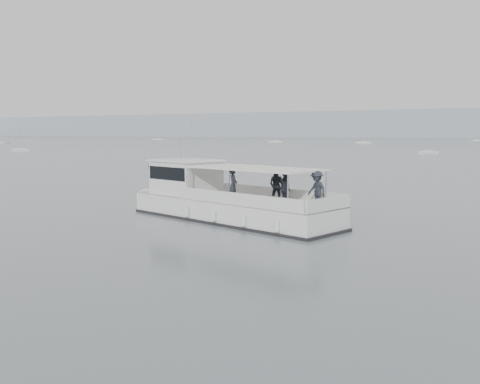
% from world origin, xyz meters
% --- Properties ---
extents(ground, '(1400.00, 1400.00, 0.00)m').
position_xyz_m(ground, '(0.00, 0.00, 0.00)').
color(ground, slate).
rests_on(ground, ground).
extents(tour_boat, '(14.63, 7.05, 6.16)m').
position_xyz_m(tour_boat, '(-6.40, -2.35, 1.01)').
color(tour_boat, white).
rests_on(tour_boat, ground).
extents(moored_fleet, '(444.37, 337.95, 9.79)m').
position_xyz_m(moored_fleet, '(-22.56, 195.81, 0.36)').
color(moored_fleet, white).
rests_on(moored_fleet, ground).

